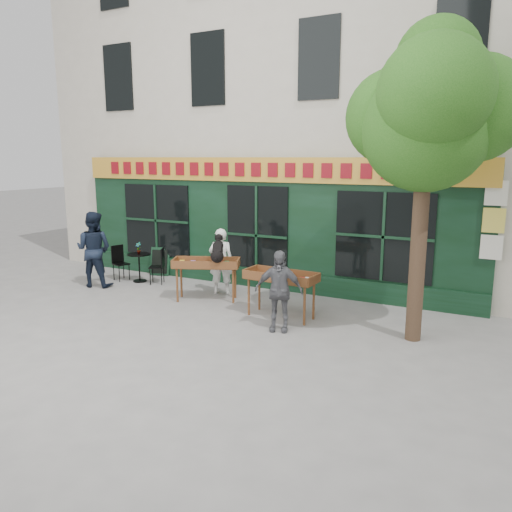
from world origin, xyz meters
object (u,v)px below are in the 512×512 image
object	(u,v)px
dog	(218,248)
man_left	(94,249)
woman	(221,261)
book_cart_center	(206,266)
man_right	(279,291)
book_cart_right	(281,279)
bistro_table	(139,262)

from	to	relation	value
dog	man_left	xyz separation A→B (m)	(-3.63, -0.21, -0.32)
dog	woman	size ratio (longest dim) A/B	0.37
book_cart_center	woman	xyz separation A→B (m)	(-0.00, 0.65, -0.01)
man_right	dog	bearing A→B (deg)	135.51
woman	man_left	distance (m)	3.40
dog	man_right	xyz separation A→B (m)	(2.03, -1.06, -0.50)
dog	woman	xyz separation A→B (m)	(-0.35, 0.70, -0.48)
book_cart_center	man_left	world-z (taller)	man_left
book_cart_right	bistro_table	bearing A→B (deg)	170.99
book_cart_center	woman	bearing A→B (deg)	66.18
book_cart_right	woman	bearing A→B (deg)	157.18
dog	bistro_table	world-z (taller)	dog
book_cart_center	book_cart_right	xyz separation A→B (m)	(2.08, -0.36, 0.00)
book_cart_center	man_right	distance (m)	2.63
bistro_table	book_cart_right	bearing A→B (deg)	-12.14
dog	bistro_table	bearing A→B (deg)	142.94
man_right	man_left	world-z (taller)	man_left
dog	woman	bearing A→B (deg)	92.74
book_cart_center	bistro_table	world-z (taller)	book_cart_center
woman	book_cart_center	bearing A→B (deg)	66.18
book_cart_center	dog	size ratio (longest dim) A/B	2.70
book_cart_right	dog	bearing A→B (deg)	172.87
man_left	book_cart_right	bearing A→B (deg)	162.01
book_cart_right	bistro_table	xyz separation A→B (m)	(-4.66, 1.00, -0.28)
bistro_table	man_left	xyz separation A→B (m)	(-0.70, -0.90, 0.43)
man_right	book_cart_center	bearing A→B (deg)	138.08
woman	man_right	distance (m)	2.96
dog	man_right	world-z (taller)	dog
woman	man_left	xyz separation A→B (m)	(-3.28, -0.91, 0.16)
book_cart_center	bistro_table	bearing A→B (deg)	142.26
book_cart_center	dog	distance (m)	0.59
book_cart_right	man_left	size ratio (longest dim) A/B	0.79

